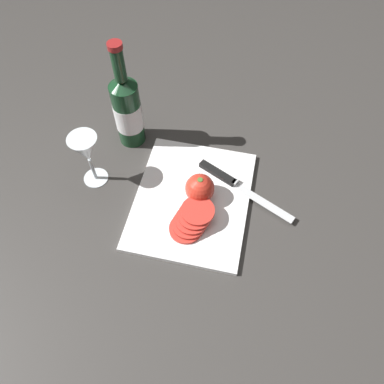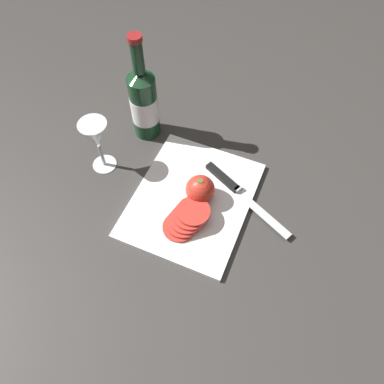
% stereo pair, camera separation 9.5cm
% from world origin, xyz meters
% --- Properties ---
extents(ground_plane, '(3.00, 3.00, 0.00)m').
position_xyz_m(ground_plane, '(0.00, 0.00, 0.00)').
color(ground_plane, '#383533').
extents(cutting_board, '(0.36, 0.29, 0.01)m').
position_xyz_m(cutting_board, '(0.07, 0.03, 0.01)').
color(cutting_board, white).
rests_on(cutting_board, ground_plane).
extents(wine_bottle, '(0.08, 0.08, 0.32)m').
position_xyz_m(wine_bottle, '(-0.11, -0.19, 0.11)').
color(wine_bottle, '#14381E').
rests_on(wine_bottle, ground_plane).
extents(wine_glass, '(0.07, 0.07, 0.16)m').
position_xyz_m(wine_glass, '(0.05, -0.24, 0.12)').
color(wine_glass, silver).
rests_on(wine_glass, ground_plane).
extents(whole_tomato, '(0.08, 0.08, 0.08)m').
position_xyz_m(whole_tomato, '(0.06, 0.05, 0.05)').
color(whole_tomato, red).
rests_on(whole_tomato, cutting_board).
extents(knife, '(0.14, 0.27, 0.01)m').
position_xyz_m(knife, '(-0.01, 0.11, 0.02)').
color(knife, silver).
rests_on(knife, cutting_board).
extents(tomato_slice_stack_near, '(0.12, 0.11, 0.04)m').
position_xyz_m(tomato_slice_stack_near, '(0.14, 0.04, 0.03)').
color(tomato_slice_stack_near, red).
rests_on(tomato_slice_stack_near, cutting_board).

